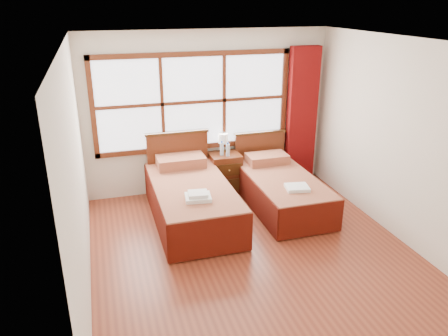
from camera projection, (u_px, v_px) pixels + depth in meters
name	position (u px, v px, depth m)	size (l,w,h in m)	color
floor	(255.00, 255.00, 5.52)	(4.50, 4.50, 0.00)	brown
ceiling	(261.00, 42.00, 4.58)	(4.50, 4.50, 0.00)	white
wall_back	(208.00, 113.00, 7.06)	(4.00, 4.00, 0.00)	silver
wall_left	(77.00, 177.00, 4.52)	(4.50, 4.50, 0.00)	silver
wall_right	(404.00, 143.00, 5.58)	(4.50, 4.50, 0.00)	silver
window	(194.00, 102.00, 6.89)	(3.16, 0.06, 1.56)	white
curtain	(302.00, 115.00, 7.41)	(0.50, 0.16, 2.30)	maroon
bed_left	(191.00, 198.00, 6.33)	(1.09, 2.11, 1.06)	#42240D
bed_right	(281.00, 189.00, 6.72)	(0.97, 1.99, 0.94)	#42240D
nightstand	(225.00, 173.00, 7.24)	(0.49, 0.48, 0.65)	#5A2713
towels_left	(198.00, 196.00, 5.71)	(0.37, 0.33, 0.10)	white
towels_right	(297.00, 188.00, 6.18)	(0.36, 0.33, 0.05)	white
lamp	(223.00, 139.00, 7.16)	(0.16, 0.16, 0.31)	gold
bottle_near	(222.00, 149.00, 7.05)	(0.06, 0.06, 0.24)	silver
bottle_far	(228.00, 150.00, 7.00)	(0.06, 0.06, 0.23)	silver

